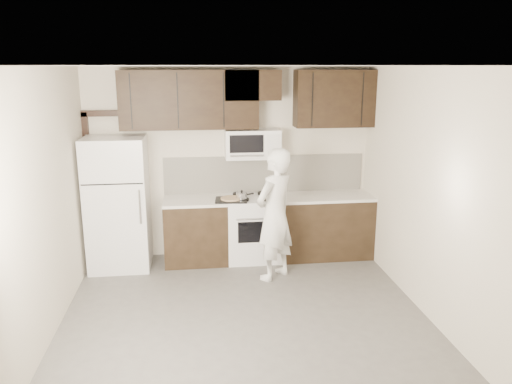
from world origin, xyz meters
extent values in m
plane|color=#53504D|center=(0.00, 0.00, 0.00)|extent=(4.50, 4.50, 0.00)
plane|color=beige|center=(0.00, 2.25, 1.35)|extent=(4.00, 0.00, 4.00)
plane|color=white|center=(0.00, 0.00, 2.70)|extent=(4.50, 4.50, 0.00)
cube|color=black|center=(-0.52, 1.94, 0.43)|extent=(0.87, 0.62, 0.87)
cube|color=black|center=(1.34, 1.94, 0.43)|extent=(1.32, 0.62, 0.87)
cube|color=silver|center=(-0.52, 1.94, 0.89)|extent=(0.87, 0.64, 0.04)
cube|color=silver|center=(1.34, 1.94, 0.89)|extent=(1.32, 0.64, 0.04)
cube|color=silver|center=(0.30, 1.94, 0.45)|extent=(0.76, 0.62, 0.89)
cube|color=silver|center=(0.30, 1.94, 0.90)|extent=(0.76, 0.62, 0.02)
cube|color=black|center=(0.30, 1.63, 0.50)|extent=(0.50, 0.01, 0.30)
cylinder|color=silver|center=(0.30, 1.60, 0.70)|extent=(0.55, 0.02, 0.02)
cylinder|color=black|center=(0.12, 1.79, 0.93)|extent=(0.20, 0.20, 0.03)
cylinder|color=black|center=(0.48, 1.79, 0.93)|extent=(0.20, 0.20, 0.03)
cylinder|color=black|center=(0.12, 2.09, 0.93)|extent=(0.20, 0.20, 0.03)
cylinder|color=black|center=(0.48, 2.09, 0.93)|extent=(0.20, 0.20, 0.03)
cube|color=silver|center=(0.50, 2.24, 1.18)|extent=(2.90, 0.02, 0.54)
cube|color=black|center=(-0.55, 2.08, 2.26)|extent=(1.85, 0.35, 0.78)
cube|color=black|center=(1.45, 2.08, 2.26)|extent=(1.10, 0.35, 0.78)
cube|color=black|center=(0.30, 2.08, 2.45)|extent=(0.76, 0.35, 0.40)
cube|color=silver|center=(0.30, 2.06, 1.65)|extent=(0.76, 0.38, 0.40)
cube|color=black|center=(0.20, 1.86, 1.68)|extent=(0.46, 0.01, 0.24)
cube|color=silver|center=(0.56, 1.86, 1.68)|extent=(0.18, 0.01, 0.24)
cylinder|color=silver|center=(0.20, 1.84, 1.52)|extent=(0.46, 0.02, 0.02)
cube|color=silver|center=(-1.55, 1.89, 0.90)|extent=(0.80, 0.72, 1.80)
cube|color=black|center=(-1.55, 1.53, 1.25)|extent=(0.77, 0.01, 0.02)
cylinder|color=silver|center=(-1.22, 1.50, 0.95)|extent=(0.03, 0.03, 0.45)
cube|color=black|center=(-1.96, 2.21, 1.05)|extent=(0.08, 0.08, 2.10)
cube|color=black|center=(-1.75, 2.21, 2.08)|extent=(0.50, 0.08, 0.08)
cylinder|color=silver|center=(0.12, 1.79, 0.97)|extent=(0.15, 0.15, 0.12)
sphere|color=black|center=(0.12, 1.79, 1.04)|extent=(0.03, 0.03, 0.03)
cylinder|color=black|center=(0.23, 1.84, 0.99)|extent=(0.14, 0.08, 0.02)
cube|color=black|center=(-0.02, 1.80, 0.92)|extent=(0.46, 0.36, 0.02)
cylinder|color=tan|center=(-0.02, 1.80, 0.94)|extent=(0.32, 0.32, 0.02)
imported|color=white|center=(0.49, 1.24, 0.86)|extent=(0.74, 0.73, 1.72)
camera|label=1|loc=(-0.51, -4.78, 2.69)|focal=35.00mm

